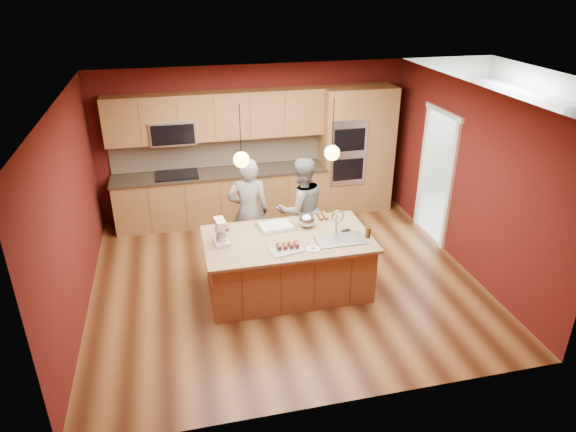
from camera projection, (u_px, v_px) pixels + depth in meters
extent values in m
plane|color=#422010|center=(284.00, 278.00, 7.59)|extent=(5.50, 5.50, 0.00)
plane|color=white|center=(284.00, 96.00, 6.43)|extent=(5.50, 5.50, 0.00)
plane|color=#4E1410|center=(253.00, 141.00, 9.21)|extent=(5.50, 0.00, 5.50)
plane|color=#4E1410|center=(343.00, 296.00, 4.82)|extent=(5.50, 0.00, 5.50)
plane|color=#4E1410|center=(71.00, 214.00, 6.45)|extent=(0.00, 5.00, 5.00)
plane|color=#4E1410|center=(465.00, 178.00, 7.58)|extent=(0.00, 5.00, 5.00)
cube|color=brown|center=(222.00, 197.00, 9.20)|extent=(3.70, 0.60, 0.90)
cube|color=#2B231C|center=(221.00, 173.00, 8.99)|extent=(3.74, 0.64, 0.04)
cube|color=#C8B794|center=(218.00, 151.00, 9.12)|extent=(3.70, 0.03, 0.56)
cube|color=brown|center=(216.00, 116.00, 8.68)|extent=(3.70, 0.36, 0.80)
cube|color=black|center=(177.00, 175.00, 8.82)|extent=(0.72, 0.52, 0.03)
cube|color=silver|center=(173.00, 132.00, 8.60)|extent=(0.76, 0.40, 0.40)
cube|color=brown|center=(343.00, 151.00, 9.36)|extent=(0.80, 0.60, 2.30)
cube|color=silver|center=(349.00, 153.00, 9.07)|extent=(0.66, 0.04, 1.20)
cube|color=brown|center=(376.00, 148.00, 9.49)|extent=(0.50, 0.60, 2.30)
plane|color=beige|center=(464.00, 219.00, 9.40)|extent=(2.60, 2.60, 0.00)
plane|color=beige|center=(522.00, 145.00, 9.00)|extent=(0.00, 2.70, 2.70)
cube|color=silver|center=(518.00, 112.00, 8.70)|extent=(0.35, 2.40, 0.75)
cylinder|color=black|center=(240.00, 132.00, 6.20)|extent=(0.01, 0.01, 0.70)
sphere|color=#FFB449|center=(241.00, 160.00, 6.35)|extent=(0.20, 0.20, 0.20)
cylinder|color=black|center=(333.00, 126.00, 6.44)|extent=(0.01, 0.01, 0.70)
sphere|color=#FFB449|center=(332.00, 153.00, 6.59)|extent=(0.20, 0.20, 0.20)
cube|color=brown|center=(288.00, 265.00, 7.16)|extent=(2.17, 1.18, 0.80)
cube|color=#D6C483|center=(288.00, 239.00, 6.98)|extent=(2.27, 1.28, 0.04)
cube|color=silver|center=(340.00, 245.00, 6.95)|extent=(0.65, 0.38, 0.18)
imported|color=black|center=(249.00, 212.00, 7.66)|extent=(0.65, 0.46, 1.71)
imported|color=gray|center=(301.00, 209.00, 7.84)|extent=(0.89, 0.75, 1.64)
cube|color=white|center=(221.00, 242.00, 6.80)|extent=(0.21, 0.26, 0.06)
cube|color=white|center=(220.00, 229.00, 6.82)|extent=(0.10, 0.08, 0.24)
cube|color=white|center=(220.00, 223.00, 6.69)|extent=(0.15, 0.25, 0.09)
cylinder|color=#ACAEB3|center=(221.00, 239.00, 6.74)|extent=(0.14, 0.14, 0.13)
cube|color=silver|center=(276.00, 227.00, 7.24)|extent=(0.55, 0.44, 0.03)
cube|color=silver|center=(276.00, 225.00, 7.23)|extent=(0.48, 0.36, 0.02)
cube|color=silver|center=(286.00, 249.00, 6.66)|extent=(0.48, 0.39, 0.02)
ellipsoid|color=#ACAEB3|center=(307.00, 220.00, 7.24)|extent=(0.24, 0.24, 0.21)
cylinder|color=silver|center=(313.00, 249.00, 6.67)|extent=(0.19, 0.19, 0.01)
cylinder|color=#392510|center=(368.00, 232.00, 6.95)|extent=(0.08, 0.08, 0.15)
cube|color=black|center=(346.00, 230.00, 7.15)|extent=(0.14, 0.10, 0.01)
cube|color=white|center=(507.00, 202.00, 9.03)|extent=(0.66, 0.68, 0.89)
cube|color=white|center=(486.00, 188.00, 9.55)|extent=(0.66, 0.67, 0.94)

